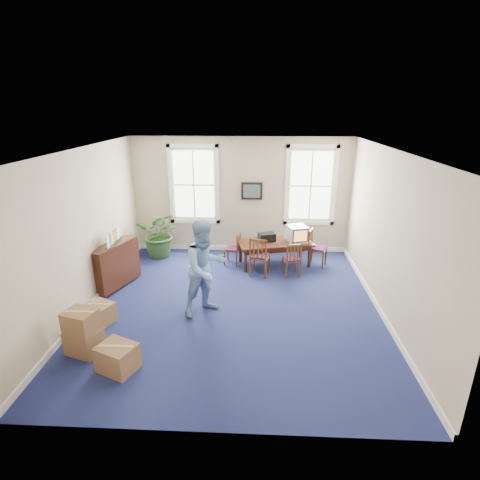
{
  "coord_description": "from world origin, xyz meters",
  "views": [
    {
      "loc": [
        0.46,
        -6.91,
        3.96
      ],
      "look_at": [
        0.1,
        0.6,
        1.25
      ],
      "focal_mm": 28.0,
      "sensor_mm": 36.0,
      "label": 1
    }
  ],
  "objects_px": {
    "man": "(206,268)",
    "cardboard_boxes": "(97,328)",
    "chair_near_left": "(260,256)",
    "crt_tv": "(297,234)",
    "potted_plant": "(160,234)",
    "credenza": "(116,266)",
    "conference_table": "(275,253)"
  },
  "relations": [
    {
      "from": "man",
      "to": "cardboard_boxes",
      "type": "relative_size",
      "value": 1.35
    },
    {
      "from": "chair_near_left",
      "to": "crt_tv",
      "type": "bearing_deg",
      "value": -129.54
    },
    {
      "from": "chair_near_left",
      "to": "potted_plant",
      "type": "bearing_deg",
      "value": -7.28
    },
    {
      "from": "cardboard_boxes",
      "to": "potted_plant",
      "type": "bearing_deg",
      "value": 89.58
    },
    {
      "from": "crt_tv",
      "to": "man",
      "type": "relative_size",
      "value": 0.26
    },
    {
      "from": "man",
      "to": "potted_plant",
      "type": "xyz_separation_m",
      "value": [
        -1.66,
        2.92,
        -0.32
      ]
    },
    {
      "from": "chair_near_left",
      "to": "credenza",
      "type": "height_order",
      "value": "credenza"
    },
    {
      "from": "crt_tv",
      "to": "credenza",
      "type": "distance_m",
      "value": 4.51
    },
    {
      "from": "conference_table",
      "to": "man",
      "type": "distance_m",
      "value": 2.95
    },
    {
      "from": "crt_tv",
      "to": "potted_plant",
      "type": "height_order",
      "value": "potted_plant"
    },
    {
      "from": "potted_plant",
      "to": "cardboard_boxes",
      "type": "distance_m",
      "value": 4.25
    },
    {
      "from": "crt_tv",
      "to": "potted_plant",
      "type": "relative_size",
      "value": 0.38
    },
    {
      "from": "crt_tv",
      "to": "chair_near_left",
      "type": "distance_m",
      "value": 1.22
    },
    {
      "from": "conference_table",
      "to": "cardboard_boxes",
      "type": "xyz_separation_m",
      "value": [
        -3.15,
        -3.79,
        0.09
      ]
    },
    {
      "from": "crt_tv",
      "to": "credenza",
      "type": "bearing_deg",
      "value": -179.54
    },
    {
      "from": "chair_near_left",
      "to": "man",
      "type": "xyz_separation_m",
      "value": [
        -1.08,
        -1.84,
        0.48
      ]
    },
    {
      "from": "credenza",
      "to": "potted_plant",
      "type": "bearing_deg",
      "value": 93.25
    },
    {
      "from": "conference_table",
      "to": "cardboard_boxes",
      "type": "distance_m",
      "value": 4.93
    },
    {
      "from": "chair_near_left",
      "to": "credenza",
      "type": "distance_m",
      "value": 3.39
    },
    {
      "from": "chair_near_left",
      "to": "man",
      "type": "relative_size",
      "value": 0.51
    },
    {
      "from": "man",
      "to": "cardboard_boxes",
      "type": "distance_m",
      "value": 2.21
    },
    {
      "from": "potted_plant",
      "to": "conference_table",
      "type": "bearing_deg",
      "value": -8.15
    },
    {
      "from": "conference_table",
      "to": "crt_tv",
      "type": "xyz_separation_m",
      "value": [
        0.56,
        0.04,
        0.53
      ]
    },
    {
      "from": "potted_plant",
      "to": "chair_near_left",
      "type": "bearing_deg",
      "value": -21.72
    },
    {
      "from": "man",
      "to": "chair_near_left",
      "type": "bearing_deg",
      "value": 18.36
    },
    {
      "from": "man",
      "to": "potted_plant",
      "type": "distance_m",
      "value": 3.38
    },
    {
      "from": "crt_tv",
      "to": "potted_plant",
      "type": "bearing_deg",
      "value": 154.75
    },
    {
      "from": "man",
      "to": "cardboard_boxes",
      "type": "bearing_deg",
      "value": 176.71
    },
    {
      "from": "crt_tv",
      "to": "cardboard_boxes",
      "type": "xyz_separation_m",
      "value": [
        -3.71,
        -3.84,
        -0.44
      ]
    },
    {
      "from": "chair_near_left",
      "to": "man",
      "type": "height_order",
      "value": "man"
    },
    {
      "from": "conference_table",
      "to": "crt_tv",
      "type": "height_order",
      "value": "crt_tv"
    },
    {
      "from": "potted_plant",
      "to": "cardboard_boxes",
      "type": "height_order",
      "value": "potted_plant"
    }
  ]
}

